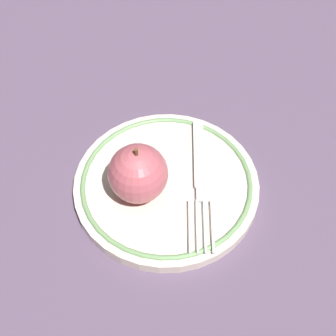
# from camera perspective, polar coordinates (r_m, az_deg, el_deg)

# --- Properties ---
(ground_plane) EXTENTS (2.00, 2.00, 0.00)m
(ground_plane) POSITION_cam_1_polar(r_m,az_deg,el_deg) (0.55, -1.45, -1.75)
(ground_plane) COLOR #544359
(plate) EXTENTS (0.21, 0.21, 0.02)m
(plate) POSITION_cam_1_polar(r_m,az_deg,el_deg) (0.54, -0.00, -1.79)
(plate) COLOR beige
(plate) RESTS_ON ground_plane
(apple_red_whole) EXTENTS (0.07, 0.07, 0.07)m
(apple_red_whole) POSITION_cam_1_polar(r_m,az_deg,el_deg) (0.50, -3.84, -0.57)
(apple_red_whole) COLOR #B4525A
(apple_red_whole) RESTS_ON plate
(fork) EXTENTS (0.12, 0.16, 0.00)m
(fork) POSITION_cam_1_polar(r_m,az_deg,el_deg) (0.53, 3.86, -1.16)
(fork) COLOR silver
(fork) RESTS_ON plate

